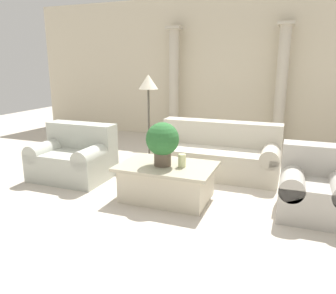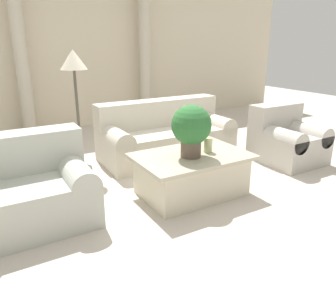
% 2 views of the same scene
% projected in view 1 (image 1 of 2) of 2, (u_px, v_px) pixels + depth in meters
% --- Properties ---
extents(ground_plane, '(16.00, 16.00, 0.00)m').
position_uv_depth(ground_plane, '(178.00, 187.00, 4.74)').
color(ground_plane, beige).
extents(wall_back, '(10.00, 0.06, 3.20)m').
position_uv_depth(wall_back, '(228.00, 70.00, 7.38)').
color(wall_back, beige).
rests_on(wall_back, ground_plane).
extents(sofa_long, '(1.94, 0.86, 0.83)m').
position_uv_depth(sofa_long, '(218.00, 154.00, 5.27)').
color(sofa_long, beige).
rests_on(sofa_long, ground_plane).
extents(loveseat, '(1.14, 0.86, 0.83)m').
position_uv_depth(loveseat, '(74.00, 156.00, 5.09)').
color(loveseat, '#B8BBAE').
rests_on(loveseat, ground_plane).
extents(coffee_table, '(1.24, 0.82, 0.47)m').
position_uv_depth(coffee_table, '(167.00, 181.00, 4.29)').
color(coffee_table, beige).
rests_on(coffee_table, ground_plane).
extents(potted_plant, '(0.42, 0.42, 0.56)m').
position_uv_depth(potted_plant, '(162.00, 141.00, 4.13)').
color(potted_plant, brown).
rests_on(potted_plant, coffee_table).
extents(pillar_candle, '(0.10, 0.10, 0.17)m').
position_uv_depth(pillar_candle, '(182.00, 161.00, 4.13)').
color(pillar_candle, beige).
rests_on(pillar_candle, coffee_table).
extents(floor_lamp, '(0.33, 0.33, 1.56)m').
position_uv_depth(floor_lamp, '(148.00, 90.00, 5.54)').
color(floor_lamp, '#4C473D').
rests_on(floor_lamp, ground_plane).
extents(column_left, '(0.32, 0.32, 2.55)m').
position_uv_depth(column_left, '(174.00, 83.00, 7.61)').
color(column_left, beige).
rests_on(column_left, ground_plane).
extents(column_right, '(0.32, 0.32, 2.55)m').
position_uv_depth(column_right, '(281.00, 85.00, 6.79)').
color(column_right, beige).
rests_on(column_right, ground_plane).
extents(armchair, '(0.81, 0.85, 0.79)m').
position_uv_depth(armchair, '(316.00, 187.00, 3.86)').
color(armchair, '#B7B2A8').
rests_on(armchair, ground_plane).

